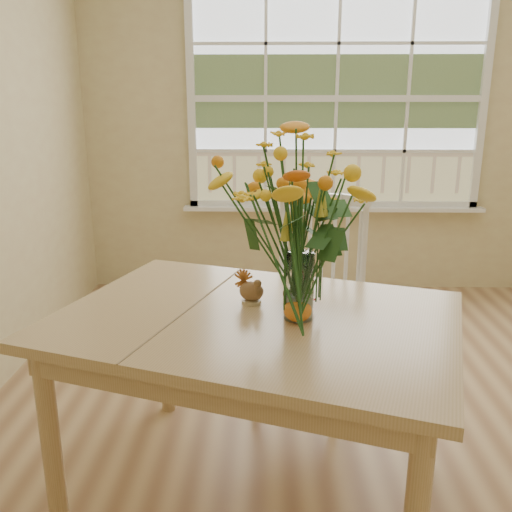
{
  "coord_description": "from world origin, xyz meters",
  "views": [
    {
      "loc": [
        -0.52,
        -2.16,
        1.53
      ],
      "look_at": [
        -0.57,
        -0.28,
        0.99
      ],
      "focal_mm": 38.0,
      "sensor_mm": 36.0,
      "label": 1
    }
  ],
  "objects": [
    {
      "name": "floor",
      "position": [
        0.0,
        0.0,
        -0.01
      ],
      "size": [
        4.0,
        4.5,
        0.01
      ],
      "primitive_type": "cube",
      "color": "#956B48",
      "rests_on": "ground"
    },
    {
      "name": "wall_back",
      "position": [
        0.0,
        2.25,
        1.35
      ],
      "size": [
        4.0,
        0.02,
        2.7
      ],
      "primitive_type": "cube",
      "color": "#CDB683",
      "rests_on": "floor"
    },
    {
      "name": "turkey_figurine",
      "position": [
        -0.59,
        -0.18,
        0.82
      ],
      "size": [
        0.11,
        0.09,
        0.12
      ],
      "rotation": [
        0.0,
        0.0,
        -0.26
      ],
      "color": "#CCB78C",
      "rests_on": "dining_table"
    },
    {
      "name": "windsor_chair",
      "position": [
        -0.29,
        0.47,
        0.59
      ],
      "size": [
        0.64,
        0.63,
        1.06
      ],
      "rotation": [
        0.0,
        0.0,
        -0.42
      ],
      "color": "white",
      "rests_on": "floor"
    },
    {
      "name": "dark_gourd",
      "position": [
        -0.42,
        -0.18,
        0.81
      ],
      "size": [
        0.13,
        0.1,
        0.07
      ],
      "color": "#38160F",
      "rests_on": "dining_table"
    },
    {
      "name": "pumpkin",
      "position": [
        -0.42,
        -0.37,
        0.81
      ],
      "size": [
        0.1,
        0.1,
        0.08
      ],
      "primitive_type": "ellipsoid",
      "color": "orange",
      "rests_on": "dining_table"
    },
    {
      "name": "dining_table",
      "position": [
        -0.57,
        -0.3,
        0.68
      ],
      "size": [
        1.69,
        1.43,
        0.77
      ],
      "rotation": [
        0.0,
        0.0,
        -0.32
      ],
      "color": "tan",
      "rests_on": "floor"
    },
    {
      "name": "flower_vase",
      "position": [
        -0.41,
        -0.33,
        1.13
      ],
      "size": [
        0.51,
        0.51,
        0.61
      ],
      "color": "white",
      "rests_on": "dining_table"
    },
    {
      "name": "window",
      "position": [
        0.0,
        2.21,
        1.53
      ],
      "size": [
        2.42,
        0.12,
        1.74
      ],
      "color": "silver",
      "rests_on": "wall_back"
    }
  ]
}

